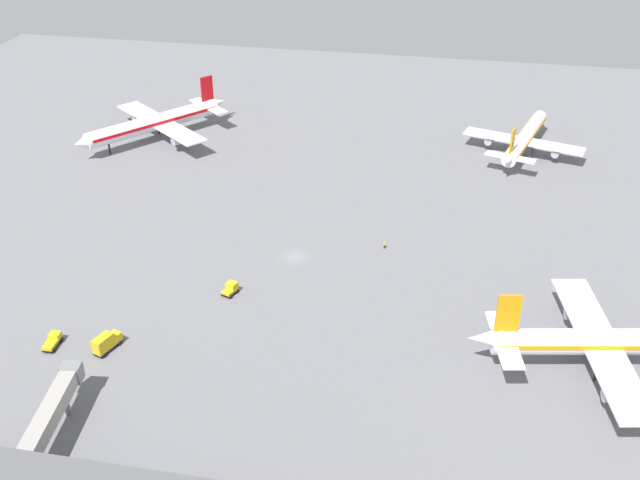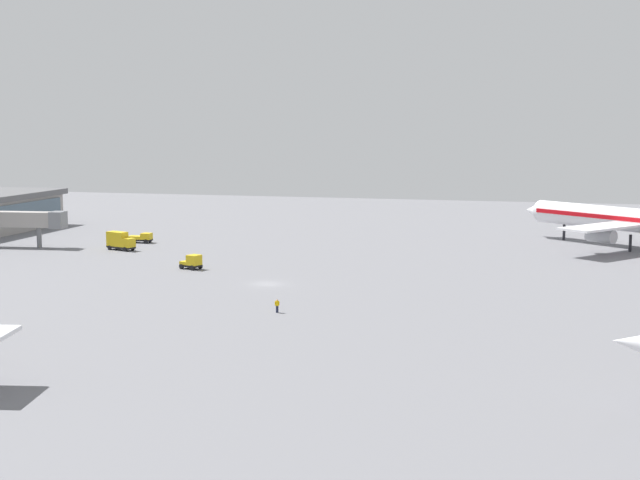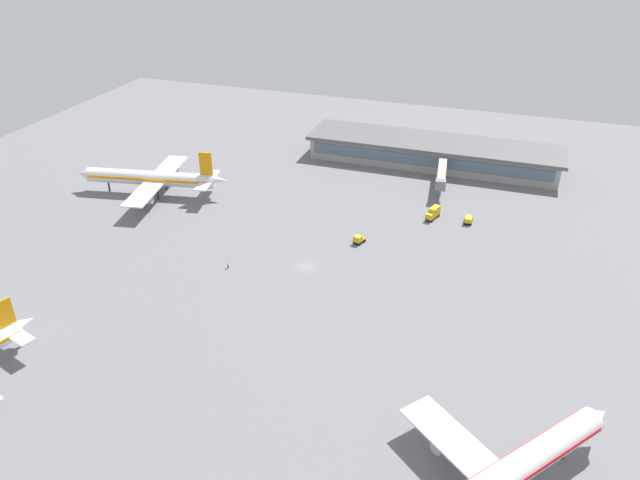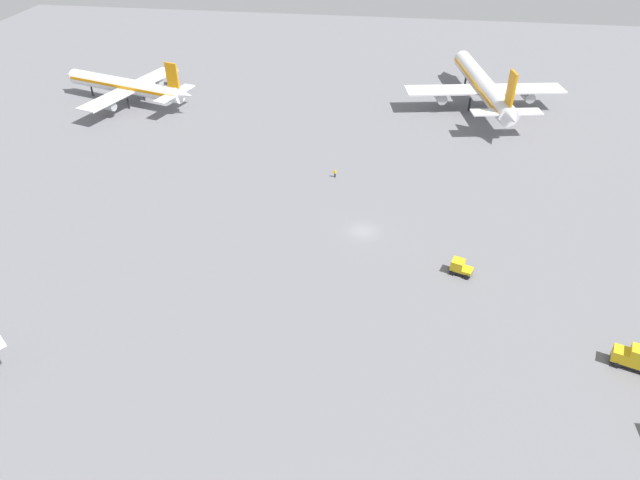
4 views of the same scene
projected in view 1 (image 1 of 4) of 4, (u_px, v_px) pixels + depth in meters
ground at (295, 257)px, 160.78m from camera, size 288.00×288.00×0.00m
airplane_at_gate at (155, 122)px, 211.26m from camera, size 34.44×39.94×14.51m
airplane_taxiing at (610, 342)px, 127.71m from camera, size 48.09×39.03×14.71m
airplane_distant at (525, 138)px, 203.95m from camera, size 32.11×39.22×12.19m
pushback_tractor at (53, 341)px, 134.83m from camera, size 2.34×4.46×1.90m
baggage_tug at (231, 289)px, 148.57m from camera, size 3.09×3.65×2.30m
catering_truck at (106, 342)px, 133.34m from camera, size 3.60×5.91×3.30m
ground_crew_worker at (384, 245)px, 163.35m from camera, size 0.50×0.54×1.67m
jet_bridge at (51, 412)px, 113.62m from camera, size 5.25×21.22×6.74m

